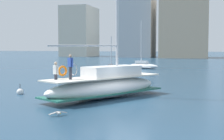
{
  "coord_description": "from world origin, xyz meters",
  "views": [
    {
      "loc": [
        4.45,
        -20.53,
        3.58
      ],
      "look_at": [
        -1.99,
        3.53,
        1.8
      ],
      "focal_mm": 54.05,
      "sensor_mm": 36.0,
      "label": 1
    }
  ],
  "objects_px": {
    "seagull": "(58,113)",
    "mooring_buoy": "(20,92)",
    "main_sailboat": "(105,85)",
    "moored_sloop_near": "(111,69)",
    "moored_cutter_left": "(143,65)"
  },
  "relations": [
    {
      "from": "moored_sloop_near",
      "to": "mooring_buoy",
      "type": "bearing_deg",
      "value": -92.14
    },
    {
      "from": "moored_sloop_near",
      "to": "moored_cutter_left",
      "type": "distance_m",
      "value": 8.12
    },
    {
      "from": "moored_sloop_near",
      "to": "mooring_buoy",
      "type": "distance_m",
      "value": 22.74
    },
    {
      "from": "main_sailboat",
      "to": "moored_cutter_left",
      "type": "relative_size",
      "value": 1.7
    },
    {
      "from": "moored_sloop_near",
      "to": "seagull",
      "type": "relative_size",
      "value": 5.86
    },
    {
      "from": "seagull",
      "to": "mooring_buoy",
      "type": "distance_m",
      "value": 8.88
    },
    {
      "from": "mooring_buoy",
      "to": "main_sailboat",
      "type": "bearing_deg",
      "value": -1.19
    },
    {
      "from": "seagull",
      "to": "moored_cutter_left",
      "type": "bearing_deg",
      "value": 93.0
    },
    {
      "from": "moored_cutter_left",
      "to": "moored_sloop_near",
      "type": "bearing_deg",
      "value": -113.35
    },
    {
      "from": "main_sailboat",
      "to": "moored_sloop_near",
      "type": "height_order",
      "value": "main_sailboat"
    },
    {
      "from": "main_sailboat",
      "to": "mooring_buoy",
      "type": "xyz_separation_m",
      "value": [
        -6.64,
        0.14,
        -0.75
      ]
    },
    {
      "from": "seagull",
      "to": "mooring_buoy",
      "type": "bearing_deg",
      "value": 132.44
    },
    {
      "from": "moored_sloop_near",
      "to": "mooring_buoy",
      "type": "height_order",
      "value": "moored_sloop_near"
    },
    {
      "from": "moored_cutter_left",
      "to": "seagull",
      "type": "distance_m",
      "value": 36.78
    },
    {
      "from": "moored_cutter_left",
      "to": "seagull",
      "type": "bearing_deg",
      "value": -87.0
    }
  ]
}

